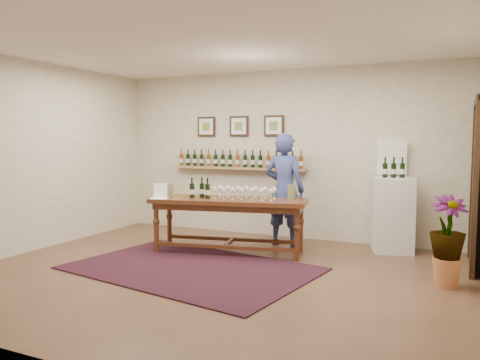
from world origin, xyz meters
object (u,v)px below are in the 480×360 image
at_px(display_pedestal, 393,214).
at_px(potted_plant, 448,241).
at_px(tasting_table, 229,207).
at_px(person, 284,190).

relative_size(display_pedestal, potted_plant, 1.23).
distance_m(tasting_table, potted_plant, 2.95).
distance_m(display_pedestal, person, 1.64).
bearing_deg(person, display_pedestal, -164.15).
bearing_deg(display_pedestal, person, -169.10).
height_order(potted_plant, person, person).
distance_m(potted_plant, person, 2.65).
bearing_deg(potted_plant, person, 153.42).
height_order(tasting_table, display_pedestal, display_pedestal).
relative_size(tasting_table, potted_plant, 2.64).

